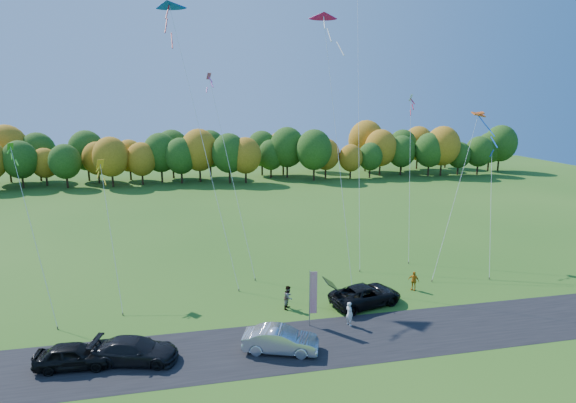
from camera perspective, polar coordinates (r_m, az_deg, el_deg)
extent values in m
plane|color=#265717|center=(33.51, 2.12, -14.04)|extent=(160.00, 160.00, 0.00)
cube|color=black|center=(30.11, 4.00, -17.38)|extent=(90.00, 6.00, 0.01)
imported|color=black|center=(35.02, 9.83, -11.60)|extent=(6.03, 3.87, 1.55)
imported|color=#BCBBC1|center=(28.76, -0.94, -17.17)|extent=(4.91, 3.00, 1.53)
imported|color=black|center=(29.25, -18.82, -17.45)|extent=(5.31, 3.09, 1.45)
imported|color=black|center=(30.02, -25.54, -17.23)|extent=(4.39, 2.00, 1.46)
imported|color=silver|center=(31.87, 7.79, -13.93)|extent=(0.62, 0.73, 1.71)
imported|color=gray|center=(33.88, 0.05, -12.06)|extent=(1.02, 1.08, 1.77)
imported|color=orange|center=(38.32, 15.66, -9.67)|extent=(0.92, 0.94, 1.58)
cylinder|color=#999999|center=(31.08, 2.77, -12.19)|extent=(0.06, 0.06, 4.01)
cube|color=red|center=(30.95, 3.24, -11.49)|extent=(0.50, 0.08, 3.01)
cube|color=navy|center=(30.54, 3.26, -9.57)|extent=(0.50, 0.07, 0.78)
cylinder|color=#4C3F33|center=(37.18, -6.27, -11.12)|extent=(0.08, 0.08, 0.20)
cone|color=#0C43AC|center=(44.20, -14.88, 23.07)|extent=(2.82, 2.16, 3.09)
cylinder|color=#4C3F33|center=(41.37, 9.11, -8.66)|extent=(0.08, 0.08, 0.20)
cylinder|color=#4C3F33|center=(37.45, 8.17, -10.99)|extent=(0.08, 0.08, 0.20)
cone|color=#D10D5C|center=(42.32, 4.53, 22.52)|extent=(2.54, 1.94, 2.78)
cylinder|color=#4C3F33|center=(40.62, 17.81, -9.55)|extent=(0.08, 0.08, 0.20)
cube|color=#E55919|center=(46.21, 23.04, 10.14)|extent=(2.97, 1.04, 1.15)
cylinder|color=#4C3F33|center=(35.27, -20.24, -13.26)|extent=(0.08, 0.08, 0.20)
cube|color=#FFA31A|center=(39.15, -22.74, 4.41)|extent=(1.30, 1.30, 1.54)
cylinder|color=#4C3F33|center=(35.09, -27.23, -14.08)|extent=(0.08, 0.08, 0.20)
cube|color=#3C9819|center=(37.99, -31.80, 5.96)|extent=(0.89, 0.89, 1.04)
cylinder|color=#4C3F33|center=(44.23, 15.06, -7.51)|extent=(0.08, 0.08, 0.20)
cube|color=silver|center=(47.79, 15.33, 12.61)|extent=(1.15, 1.15, 1.36)
cylinder|color=#4C3F33|center=(39.06, -4.19, -9.86)|extent=(0.08, 0.08, 0.20)
cube|color=#C94354|center=(42.58, -10.03, 15.41)|extent=(0.99, 0.99, 1.17)
cylinder|color=#4C3F33|center=(42.90, 24.19, -8.88)|extent=(0.08, 0.08, 0.20)
cube|color=#0B28A7|center=(45.17, 24.47, 5.62)|extent=(1.07, 1.07, 1.27)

